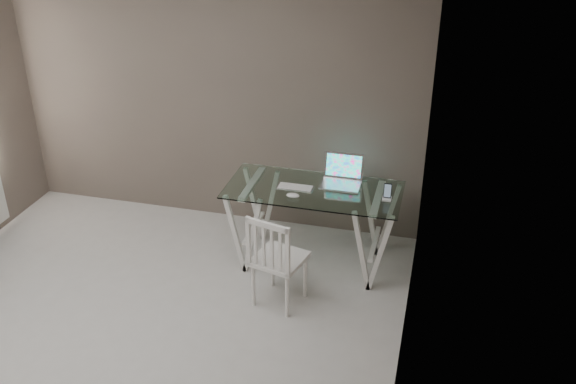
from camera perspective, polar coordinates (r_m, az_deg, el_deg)
name	(u,v)px	position (r m, az deg, el deg)	size (l,w,h in m)	color
room	(73,142)	(4.15, -18.54, 4.23)	(4.50, 4.52, 2.71)	#B7B5B0
desk	(313,226)	(5.66, 2.23, -3.00)	(1.50, 0.70, 0.75)	silver
chair	(275,257)	(5.08, -1.17, -5.84)	(0.47, 0.47, 0.84)	white
laptop	(342,177)	(5.58, 4.81, 1.36)	(0.34, 0.30, 0.24)	#BCBCC1
keyboard	(295,187)	(5.50, 0.65, 0.42)	(0.31, 0.13, 0.01)	silver
mouse	(293,195)	(5.34, 0.44, -0.31)	(0.11, 0.07, 0.04)	silver
phone_dock	(387,195)	(5.36, 8.81, -0.28)	(0.08, 0.08, 0.14)	white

